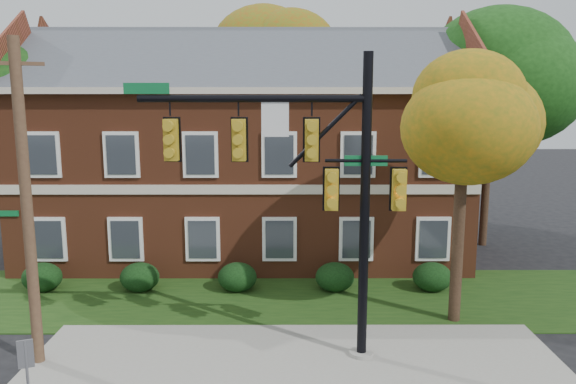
{
  "coord_description": "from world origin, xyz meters",
  "views": [
    {
      "loc": [
        -0.24,
        -12.58,
        6.98
      ],
      "look_at": [
        -0.19,
        3.0,
        4.27
      ],
      "focal_mm": 35.0,
      "sensor_mm": 36.0,
      "label": 1
    }
  ],
  "objects_px": {
    "apartment_building": "(246,141)",
    "tree_near_right": "(474,105)",
    "tree_left_rear": "(8,102)",
    "hedge_center": "(237,277)",
    "tree_right_rear": "(502,68)",
    "hedge_right": "(335,277)",
    "sign_post": "(27,372)",
    "hedge_far_right": "(432,277)",
    "utility_pole": "(27,206)",
    "tree_far_rear": "(279,61)",
    "hedge_left": "(140,277)",
    "traffic_signal": "(309,174)",
    "hedge_far_left": "(42,277)"
  },
  "relations": [
    {
      "from": "apartment_building",
      "to": "tree_near_right",
      "type": "bearing_deg",
      "value": -48.23
    },
    {
      "from": "tree_left_rear",
      "to": "hedge_center",
      "type": "bearing_deg",
      "value": -23.04
    },
    {
      "from": "tree_right_rear",
      "to": "hedge_right",
      "type": "bearing_deg",
      "value": -141.98
    },
    {
      "from": "sign_post",
      "to": "apartment_building",
      "type": "bearing_deg",
      "value": 54.98
    },
    {
      "from": "tree_near_right",
      "to": "tree_left_rear",
      "type": "bearing_deg",
      "value": 157.64
    },
    {
      "from": "hedge_far_right",
      "to": "utility_pole",
      "type": "bearing_deg",
      "value": -154.84
    },
    {
      "from": "tree_right_rear",
      "to": "sign_post",
      "type": "relative_size",
      "value": 5.0
    },
    {
      "from": "tree_far_rear",
      "to": "hedge_left",
      "type": "bearing_deg",
      "value": -110.29
    },
    {
      "from": "tree_near_right",
      "to": "traffic_signal",
      "type": "xyz_separation_m",
      "value": [
        -4.89,
        -2.33,
        -1.69
      ]
    },
    {
      "from": "hedge_left",
      "to": "hedge_far_right",
      "type": "height_order",
      "value": "same"
    },
    {
      "from": "tree_near_right",
      "to": "tree_far_rear",
      "type": "xyz_separation_m",
      "value": [
        -5.88,
        15.93,
        2.17
      ]
    },
    {
      "from": "hedge_left",
      "to": "tree_near_right",
      "type": "height_order",
      "value": "tree_near_right"
    },
    {
      "from": "hedge_left",
      "to": "tree_far_rear",
      "type": "bearing_deg",
      "value": 69.71
    },
    {
      "from": "hedge_left",
      "to": "tree_right_rear",
      "type": "relative_size",
      "value": 0.13
    },
    {
      "from": "tree_near_right",
      "to": "tree_left_rear",
      "type": "relative_size",
      "value": 0.97
    },
    {
      "from": "hedge_center",
      "to": "tree_near_right",
      "type": "relative_size",
      "value": 0.16
    },
    {
      "from": "utility_pole",
      "to": "tree_right_rear",
      "type": "bearing_deg",
      "value": 11.92
    },
    {
      "from": "tree_left_rear",
      "to": "tree_far_rear",
      "type": "bearing_deg",
      "value": 38.97
    },
    {
      "from": "traffic_signal",
      "to": "tree_near_right",
      "type": "bearing_deg",
      "value": 26.84
    },
    {
      "from": "traffic_signal",
      "to": "sign_post",
      "type": "xyz_separation_m",
      "value": [
        -5.83,
        -3.53,
        -3.54
      ]
    },
    {
      "from": "hedge_right",
      "to": "tree_near_right",
      "type": "xyz_separation_m",
      "value": [
        3.72,
        -2.83,
        6.14
      ]
    },
    {
      "from": "hedge_center",
      "to": "hedge_right",
      "type": "relative_size",
      "value": 1.0
    },
    {
      "from": "apartment_building",
      "to": "sign_post",
      "type": "xyz_separation_m",
      "value": [
        -3.5,
        -13.95,
        -3.54
      ]
    },
    {
      "from": "hedge_right",
      "to": "utility_pole",
      "type": "height_order",
      "value": "utility_pole"
    },
    {
      "from": "tree_left_rear",
      "to": "tree_far_rear",
      "type": "xyz_separation_m",
      "value": [
        11.07,
        8.96,
        2.16
      ]
    },
    {
      "from": "hedge_far_left",
      "to": "tree_near_right",
      "type": "bearing_deg",
      "value": -11.27
    },
    {
      "from": "hedge_far_left",
      "to": "traffic_signal",
      "type": "bearing_deg",
      "value": -28.97
    },
    {
      "from": "hedge_center",
      "to": "utility_pole",
      "type": "xyz_separation_m",
      "value": [
        -4.74,
        -5.51,
        3.72
      ]
    },
    {
      "from": "hedge_far_left",
      "to": "tree_far_rear",
      "type": "height_order",
      "value": "tree_far_rear"
    },
    {
      "from": "hedge_far_left",
      "to": "tree_right_rear",
      "type": "bearing_deg",
      "value": 18.45
    },
    {
      "from": "hedge_far_left",
      "to": "hedge_center",
      "type": "distance_m",
      "value": 7.0
    },
    {
      "from": "hedge_center",
      "to": "tree_near_right",
      "type": "height_order",
      "value": "tree_near_right"
    },
    {
      "from": "hedge_center",
      "to": "tree_near_right",
      "type": "distance_m",
      "value": 9.9
    },
    {
      "from": "hedge_center",
      "to": "traffic_signal",
      "type": "height_order",
      "value": "traffic_signal"
    },
    {
      "from": "hedge_center",
      "to": "sign_post",
      "type": "xyz_separation_m",
      "value": [
        -3.5,
        -8.7,
        0.92
      ]
    },
    {
      "from": "apartment_building",
      "to": "tree_right_rear",
      "type": "height_order",
      "value": "tree_right_rear"
    },
    {
      "from": "tree_near_right",
      "to": "sign_post",
      "type": "bearing_deg",
      "value": -151.32
    },
    {
      "from": "hedge_center",
      "to": "tree_far_rear",
      "type": "relative_size",
      "value": 0.12
    },
    {
      "from": "sign_post",
      "to": "hedge_far_left",
      "type": "bearing_deg",
      "value": 90.98
    },
    {
      "from": "apartment_building",
      "to": "sign_post",
      "type": "relative_size",
      "value": 8.85
    },
    {
      "from": "hedge_right",
      "to": "utility_pole",
      "type": "distance_m",
      "value": 10.59
    },
    {
      "from": "hedge_right",
      "to": "tree_left_rear",
      "type": "height_order",
      "value": "tree_left_rear"
    },
    {
      "from": "hedge_left",
      "to": "hedge_right",
      "type": "distance_m",
      "value": 7.0
    },
    {
      "from": "tree_near_right",
      "to": "utility_pole",
      "type": "height_order",
      "value": "tree_near_right"
    },
    {
      "from": "hedge_right",
      "to": "hedge_center",
      "type": "bearing_deg",
      "value": 180.0
    },
    {
      "from": "hedge_center",
      "to": "tree_left_rear",
      "type": "bearing_deg",
      "value": 156.96
    },
    {
      "from": "hedge_center",
      "to": "tree_left_rear",
      "type": "height_order",
      "value": "tree_left_rear"
    },
    {
      "from": "hedge_left",
      "to": "hedge_center",
      "type": "distance_m",
      "value": 3.5
    },
    {
      "from": "hedge_far_right",
      "to": "tree_right_rear",
      "type": "xyz_separation_m",
      "value": [
        4.31,
        6.11,
        7.6
      ]
    },
    {
      "from": "utility_pole",
      "to": "tree_far_rear",
      "type": "bearing_deg",
      "value": 47.92
    }
  ]
}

